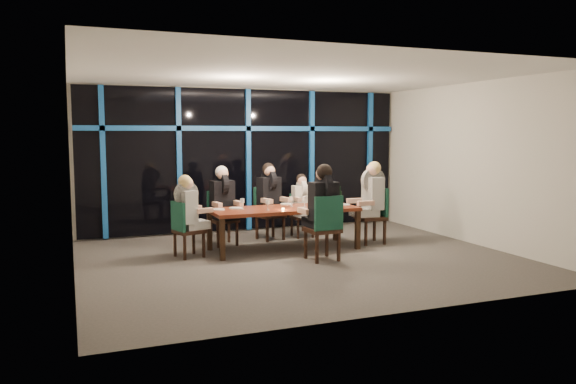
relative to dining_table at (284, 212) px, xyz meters
name	(u,v)px	position (x,y,z in m)	size (l,w,h in m)	color
room	(302,136)	(0.00, -0.80, 1.34)	(7.04, 7.00, 3.02)	#524D48
window_wall	(248,158)	(0.01, 2.13, 0.87)	(6.86, 0.43, 2.94)	black
dining_table	(284,212)	(0.00, 0.00, 0.00)	(2.60, 1.00, 0.75)	maroon
chair_far_left	(222,215)	(-0.91, 0.87, -0.12)	(0.52, 0.52, 1.00)	black
chair_far_mid	(268,210)	(0.07, 1.08, -0.11)	(0.57, 0.57, 1.02)	black
chair_far_right	(301,213)	(0.77, 1.08, -0.20)	(0.41, 0.41, 0.86)	black
chair_end_left	(184,226)	(-1.77, -0.01, -0.16)	(0.54, 0.54, 0.94)	black
chair_end_right	(375,212)	(1.81, -0.06, -0.10)	(0.50, 0.50, 1.05)	black
chair_near_mid	(325,225)	(0.29, -1.09, -0.08)	(0.53, 0.53, 1.07)	black
diner_far_left	(223,194)	(-0.90, 0.78, 0.27)	(0.53, 0.65, 0.97)	black
diner_far_mid	(270,190)	(0.09, 0.99, 0.29)	(0.57, 0.68, 0.99)	black
diner_far_right	(302,196)	(0.77, 1.00, 0.14)	(0.43, 0.54, 0.84)	silver
diner_end_left	(188,204)	(-1.69, 0.01, 0.22)	(0.64, 0.55, 0.92)	black
diner_end_right	(371,190)	(1.72, -0.06, 0.32)	(0.66, 0.53, 1.02)	black
diner_near_mid	(322,198)	(0.29, -1.00, 0.34)	(0.55, 0.68, 1.04)	black
plate_far_left	(236,208)	(-0.82, 0.23, 0.08)	(0.24, 0.24, 0.01)	white
plate_far_mid	(287,204)	(0.22, 0.44, 0.08)	(0.24, 0.24, 0.01)	white
plate_far_right	(314,203)	(0.78, 0.44, 0.08)	(0.24, 0.24, 0.01)	white
plate_end_left	(218,209)	(-1.15, 0.17, 0.08)	(0.24, 0.24, 0.01)	white
plate_end_right	(343,205)	(1.16, -0.04, 0.08)	(0.24, 0.24, 0.01)	white
plate_near_mid	(307,210)	(0.25, -0.43, 0.08)	(0.24, 0.24, 0.01)	white
wine_bottle	(340,198)	(1.07, -0.05, 0.21)	(0.08, 0.08, 0.36)	black
water_pitcher	(325,202)	(0.71, -0.17, 0.16)	(0.12, 0.10, 0.19)	white
tea_light	(283,209)	(-0.10, -0.24, 0.08)	(0.05, 0.05, 0.03)	#F89C4A
wine_glass_a	(268,203)	(-0.37, -0.19, 0.19)	(0.07, 0.07, 0.17)	silver
wine_glass_b	(291,199)	(0.20, 0.14, 0.20)	(0.07, 0.07, 0.18)	silver
wine_glass_c	(304,199)	(0.38, -0.04, 0.21)	(0.07, 0.07, 0.19)	silver
wine_glass_d	(242,201)	(-0.74, 0.09, 0.21)	(0.07, 0.07, 0.19)	silver
wine_glass_e	(324,197)	(0.85, 0.14, 0.21)	(0.07, 0.07, 0.19)	silver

